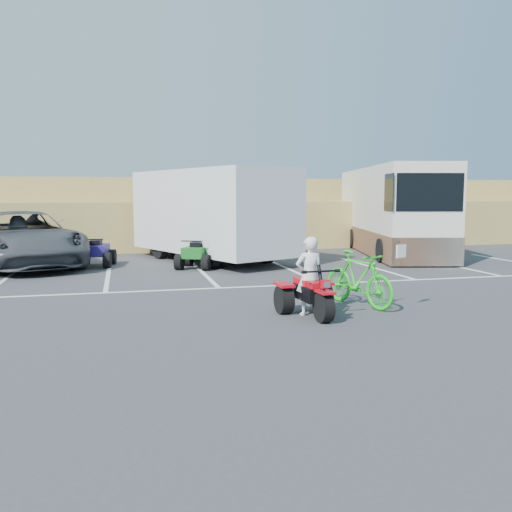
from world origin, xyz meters
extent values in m
plane|color=#3C3C3E|center=(0.00, 0.00, 0.00)|extent=(100.00, 100.00, 0.00)
cube|color=white|center=(-5.40, 5.00, 0.00)|extent=(0.12, 5.00, 0.01)
cube|color=white|center=(-2.70, 5.00, 0.00)|extent=(0.12, 5.00, 0.01)
cube|color=white|center=(0.00, 5.00, 0.00)|extent=(0.12, 5.00, 0.01)
cube|color=white|center=(2.70, 5.00, 0.00)|extent=(0.12, 5.00, 0.01)
cube|color=white|center=(5.40, 5.00, 0.00)|extent=(0.12, 5.00, 0.01)
cube|color=white|center=(8.10, 5.00, 0.00)|extent=(0.12, 5.00, 0.01)
cube|color=white|center=(0.00, 2.40, 0.00)|extent=(28.00, 0.12, 0.01)
cube|color=#9B8546|center=(0.00, 14.00, 1.00)|extent=(40.00, 6.00, 2.00)
cube|color=#9B8546|center=(0.00, 17.50, 2.00)|extent=(40.00, 4.00, 2.20)
imported|color=white|center=(1.15, -0.96, 0.75)|extent=(0.57, 0.40, 1.50)
imported|color=#14BF19|center=(2.41, -0.41, 0.57)|extent=(1.16, 1.96, 1.14)
imported|color=#43444A|center=(-5.40, 8.00, 0.88)|extent=(4.96, 6.97, 1.76)
cube|color=silver|center=(0.73, 7.98, 1.73)|extent=(5.14, 7.20, 2.79)
cylinder|color=black|center=(0.73, 7.98, 0.39)|extent=(2.56, 1.70, 0.78)
cube|color=silver|center=(8.04, 8.95, 1.69)|extent=(4.26, 9.39, 3.28)
cube|color=brown|center=(8.04, 8.95, 0.50)|extent=(4.31, 9.40, 0.91)
cube|color=black|center=(7.02, 4.49, 2.37)|extent=(2.05, 0.49, 1.18)
camera|label=1|loc=(-2.28, -10.58, 2.28)|focal=38.00mm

